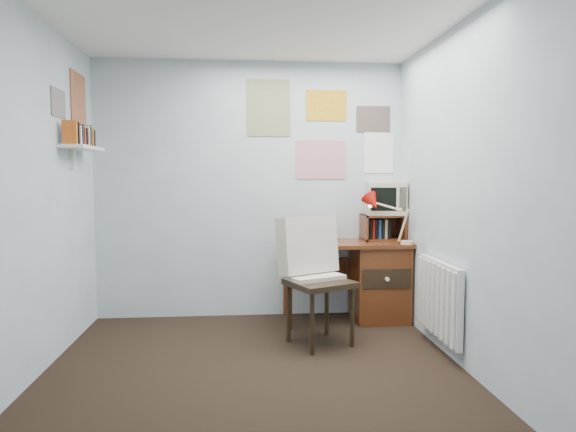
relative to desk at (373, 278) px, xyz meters
name	(u,v)px	position (x,y,z in m)	size (l,w,h in m)	color
ground	(256,385)	(-1.17, -1.48, -0.41)	(3.50, 3.50, 0.00)	black
back_wall	(251,190)	(-1.17, 0.27, 0.84)	(3.00, 0.02, 2.50)	silver
left_wall	(13,198)	(-2.67, -1.48, 0.84)	(0.02, 3.50, 2.50)	silver
right_wall	(479,196)	(0.33, -1.48, 0.84)	(0.02, 3.50, 2.50)	silver
desk	(373,278)	(0.00, 0.00, 0.00)	(1.20, 0.55, 0.76)	#633016
desk_chair	(320,283)	(-0.62, -0.69, 0.11)	(0.52, 0.50, 1.02)	black
desk_lamp	(407,221)	(0.26, -0.22, 0.57)	(0.30, 0.25, 0.42)	red
tv_riser	(383,227)	(0.12, 0.11, 0.48)	(0.40, 0.30, 0.25)	#633016
crt_tv	(386,197)	(0.15, 0.13, 0.78)	(0.36, 0.34, 0.35)	beige
book_row	(318,229)	(-0.51, 0.18, 0.46)	(0.60, 0.14, 0.22)	#633016
radiator	(439,299)	(0.29, -0.93, 0.01)	(0.09, 0.80, 0.60)	white
wall_shelf	(82,148)	(-2.57, -0.38, 1.21)	(0.20, 0.62, 0.24)	white
posters_back	(321,129)	(-0.47, 0.26, 1.44)	(1.20, 0.01, 0.90)	white
posters_left	(69,101)	(-2.67, -0.38, 1.59)	(0.01, 0.70, 0.60)	white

